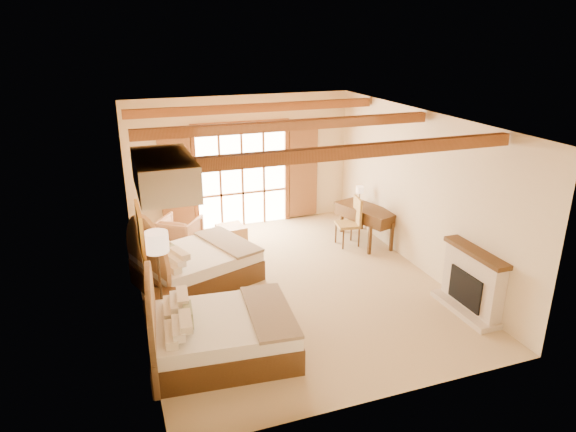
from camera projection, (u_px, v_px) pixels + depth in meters
name	position (u px, v px, depth m)	size (l,w,h in m)	color
floor	(290.00, 284.00, 9.94)	(7.00, 7.00, 0.00)	tan
wall_back	(241.00, 162.00, 12.49)	(5.50, 5.50, 0.00)	beige
wall_left	(135.00, 224.00, 8.52)	(7.00, 7.00, 0.00)	beige
wall_right	(419.00, 191.00, 10.26)	(7.00, 7.00, 0.00)	beige
ceiling	(290.00, 118.00, 8.84)	(7.00, 7.00, 0.00)	#B16C31
ceiling_beams	(290.00, 125.00, 8.88)	(5.39, 4.60, 0.18)	#945527
french_doors	(242.00, 176.00, 12.56)	(3.95, 0.08, 2.60)	white
fireplace	(471.00, 285.00, 8.82)	(0.46, 1.40, 1.16)	beige
painting	(140.00, 231.00, 7.82)	(0.06, 0.95, 0.75)	gold
canopy_valance	(164.00, 174.00, 6.40)	(0.70, 1.40, 0.45)	#F4DFC4
bed_near	(213.00, 332.00, 7.60)	(2.26, 1.78, 1.39)	#4B2E15
bed_far	(189.00, 263.00, 9.86)	(2.61, 2.21, 1.39)	#4B2E15
nightstand	(161.00, 308.00, 8.56)	(0.45, 0.45, 0.54)	#4B2E15
floor_lamp	(157.00, 249.00, 7.81)	(0.37, 0.37, 1.77)	#34291A
armchair	(180.00, 233.00, 11.38)	(0.81, 0.83, 0.76)	#AF754B
ottoman	(231.00, 235.00, 11.76)	(0.58, 0.58, 0.42)	#A26F44
desk	(366.00, 223.00, 11.81)	(1.08, 1.64, 0.82)	#4B2E15
desk_chair	(349.00, 230.00, 11.64)	(0.56, 0.56, 1.12)	#A38046
desk_lamp	(360.00, 190.00, 12.03)	(0.18, 0.18, 0.36)	#34291A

